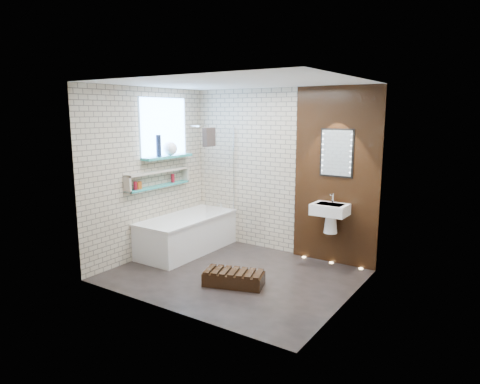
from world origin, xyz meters
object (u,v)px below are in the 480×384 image
Objects in this scene: bath_screen at (220,172)px; washbasin at (330,213)px; walnut_step at (234,279)px; led_mirror at (337,153)px; bathtub at (187,233)px.

bath_screen is 2.41× the size of washbasin.
washbasin is at bearing 61.38° from walnut_step.
bath_screen is 1.89m from led_mirror.
led_mirror is 2.31m from walnut_step.
bath_screen reaches higher than washbasin.
washbasin is (2.17, 0.62, 0.50)m from bathtub.
led_mirror is at bearing 63.92° from walnut_step.
led_mirror is at bearing 10.66° from bath_screen.
washbasin is at bearing 5.78° from bath_screen.
washbasin is (1.82, 0.18, -0.49)m from bath_screen.
washbasin is 0.88m from led_mirror.
led_mirror reaches higher than bath_screen.
led_mirror is at bearing 19.78° from bathtub.
bath_screen reaches higher than walnut_step.
bathtub is 2.49× the size of led_mirror.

